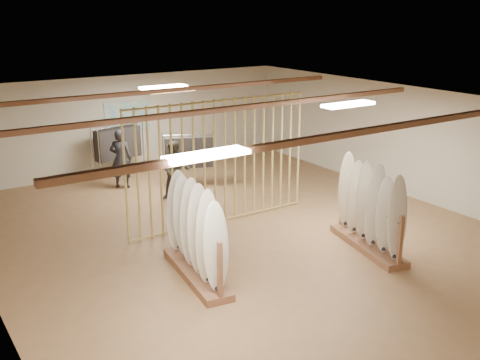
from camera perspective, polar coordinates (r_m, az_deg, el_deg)
floor at (r=12.09m, az=-0.00°, el=-5.44°), size 12.00×12.00×0.00m
ceiling at (r=11.32m, az=-0.00°, el=7.77°), size 12.00×12.00×0.00m
wall_back at (r=16.83m, az=-11.33°, el=5.67°), size 12.00×0.00×12.00m
wall_right at (r=14.88m, az=16.36°, el=3.83°), size 0.00×12.00×12.00m
ceiling_slats at (r=11.33m, az=-0.00°, el=7.37°), size 9.50×6.12×0.10m
light_panels at (r=11.33m, az=-0.00°, el=7.47°), size 1.20×0.35×0.06m
bamboo_partition at (r=12.28m, az=-2.05°, el=1.81°), size 4.45×0.05×2.78m
poster at (r=16.78m, az=-11.34°, el=6.32°), size 1.40×0.03×0.90m
rack_left at (r=10.01m, az=-4.53°, el=-6.56°), size 0.81×2.32×1.83m
rack_right at (r=11.44m, az=12.98°, el=-4.00°), size 0.97×2.24×1.76m
clothing_rack_a at (r=16.17m, az=-12.31°, el=3.66°), size 1.40×0.59×1.52m
clothing_rack_b at (r=15.10m, az=-5.23°, el=2.88°), size 1.30×0.81×1.46m
shopper_a at (r=15.23m, az=-12.04°, el=2.52°), size 0.80×0.75×1.81m
shopper_b at (r=14.07m, az=-6.57°, el=1.37°), size 1.01×0.92×1.70m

